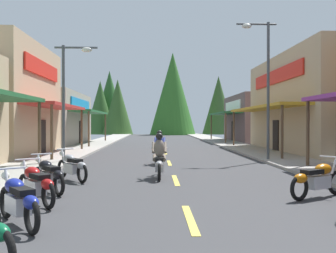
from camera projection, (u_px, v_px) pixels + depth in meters
ground at (165, 153)px, 25.66m from camera, size 9.09×82.63×0.10m
sidewalk_left at (74, 151)px, 25.45m from camera, size 2.79×82.63×0.12m
sidewalk_right at (255, 151)px, 25.86m from camera, size 2.79×82.63×0.12m
centerline_dashes at (163, 147)px, 30.63m from camera, size 0.16×60.61×0.01m
storefront_left_far at (39, 119)px, 34.84m from camera, size 9.25×11.68×4.60m
storefront_right_middle at (335, 104)px, 25.90m from camera, size 9.68×13.82×6.36m
storefront_right_far at (266, 119)px, 39.98m from camera, size 8.62×10.40×4.72m
streetlamp_left at (70, 86)px, 18.22m from camera, size 1.99×0.30×5.53m
streetlamp_right at (263, 72)px, 19.38m from camera, size 1.99×0.30×6.91m
motorcycle_parked_right_3 at (318, 179)px, 9.91m from camera, size 1.87×1.21×1.04m
motorcycle_parked_left_1 at (18, 200)px, 7.18m from camera, size 1.35×1.79×1.04m
motorcycle_parked_left_2 at (36, 183)px, 9.13m from camera, size 1.39×1.75×1.04m
motorcycle_parked_left_3 at (48, 175)px, 10.71m from camera, size 1.34×1.79×1.04m
motorcycle_parked_left_4 at (72, 166)px, 12.90m from camera, size 1.37×1.77×1.04m
rider_cruising_lead at (159, 159)px, 13.45m from camera, size 0.60×2.14×1.57m
rider_cruising_trailing at (160, 150)px, 18.06m from camera, size 0.60×2.14×1.57m
treeline_backdrop at (150, 101)px, 67.23m from camera, size 26.05×12.76×13.67m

